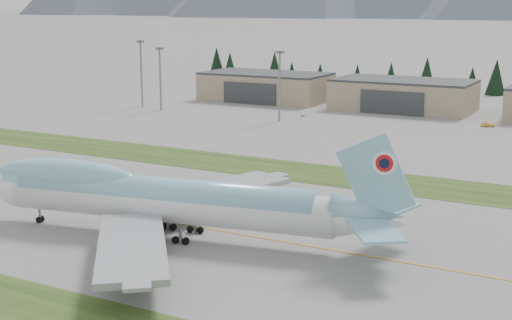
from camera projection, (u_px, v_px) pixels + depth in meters
The scene contains 11 objects.
ground at pixel (221, 231), 117.37m from camera, with size 7000.00×7000.00×0.00m, color slate.
grass_strip_near at pixel (55, 318), 84.70m from camera, with size 400.00×14.00×0.08m, color #244117.
grass_strip_far at pixel (327, 175), 156.06m from camera, with size 400.00×18.00×0.08m, color #244117.
taxiway_line_main at pixel (221, 231), 117.37m from camera, with size 400.00×0.40×0.02m, color orange.
boeing_747_freighter at pixel (164, 199), 113.56m from camera, with size 72.03×60.98×18.89m.
hangar_left at pixel (266, 86), 277.58m from camera, with size 48.00×26.60×10.80m.
hangar_center at pixel (403, 95), 252.05m from camera, with size 48.00×26.60×10.80m.
floodlight_masts at pixel (277, 70), 228.57m from camera, with size 159.22×8.44×24.06m.
service_vehicle_a at pixel (303, 116), 238.42m from camera, with size 1.24×3.07×1.05m, color white.
service_vehicle_b at pixel (488, 127), 217.87m from camera, with size 1.45×4.12×1.36m, color gold.
conifer_belt at pixel (491, 77), 296.45m from camera, with size 272.99×16.05×16.98m.
Camera 1 is at (58.45, -95.93, 36.45)m, focal length 50.00 mm.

